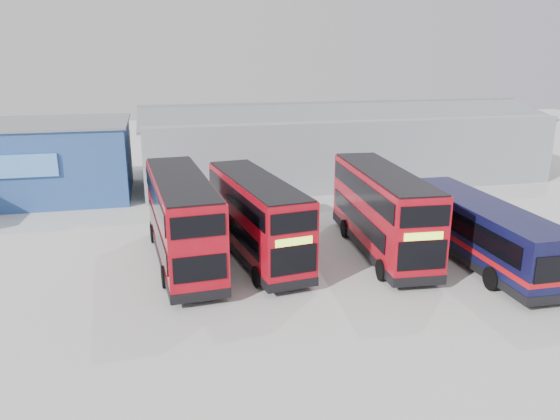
{
  "coord_description": "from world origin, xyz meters",
  "views": [
    {
      "loc": [
        -6.05,
        -21.02,
        9.78
      ],
      "look_at": [
        -0.28,
        4.29,
        2.1
      ],
      "focal_mm": 35.0,
      "sensor_mm": 36.0,
      "label": 1
    }
  ],
  "objects_px": {
    "maintenance_shed": "(337,143)",
    "double_decker_centre": "(257,219)",
    "double_decker_right": "(382,212)",
    "single_decker_blue": "(479,233)",
    "office_block": "(37,160)",
    "double_decker_left": "(182,221)"
  },
  "relations": [
    {
      "from": "double_decker_right",
      "to": "single_decker_blue",
      "type": "relative_size",
      "value": 0.92
    },
    {
      "from": "maintenance_shed",
      "to": "double_decker_centre",
      "type": "distance_m",
      "value": 19.13
    },
    {
      "from": "office_block",
      "to": "maintenance_shed",
      "type": "relative_size",
      "value": 0.4
    },
    {
      "from": "double_decker_left",
      "to": "double_decker_centre",
      "type": "distance_m",
      "value": 3.5
    },
    {
      "from": "double_decker_left",
      "to": "double_decker_right",
      "type": "height_order",
      "value": "double_decker_left"
    },
    {
      "from": "maintenance_shed",
      "to": "double_decker_centre",
      "type": "height_order",
      "value": "maintenance_shed"
    },
    {
      "from": "maintenance_shed",
      "to": "double_decker_centre",
      "type": "bearing_deg",
      "value": -120.17
    },
    {
      "from": "maintenance_shed",
      "to": "office_block",
      "type": "bearing_deg",
      "value": -174.79
    },
    {
      "from": "double_decker_centre",
      "to": "double_decker_right",
      "type": "height_order",
      "value": "double_decker_right"
    },
    {
      "from": "office_block",
      "to": "double_decker_left",
      "type": "xyz_separation_m",
      "value": [
        8.89,
        -14.47,
        -0.48
      ]
    },
    {
      "from": "office_block",
      "to": "double_decker_centre",
      "type": "bearing_deg",
      "value": -49.53
    },
    {
      "from": "office_block",
      "to": "maintenance_shed",
      "type": "distance_m",
      "value": 22.09
    },
    {
      "from": "office_block",
      "to": "maintenance_shed",
      "type": "height_order",
      "value": "maintenance_shed"
    },
    {
      "from": "maintenance_shed",
      "to": "double_decker_left",
      "type": "height_order",
      "value": "maintenance_shed"
    },
    {
      "from": "double_decker_left",
      "to": "office_block",
      "type": "bearing_deg",
      "value": -62.87
    },
    {
      "from": "maintenance_shed",
      "to": "double_decker_left",
      "type": "xyz_separation_m",
      "value": [
        -13.11,
        -16.47,
        -0.51
      ]
    },
    {
      "from": "office_block",
      "to": "double_decker_right",
      "type": "relative_size",
      "value": 1.24
    },
    {
      "from": "maintenance_shed",
      "to": "double_decker_left",
      "type": "distance_m",
      "value": 21.06
    },
    {
      "from": "office_block",
      "to": "double_decker_right",
      "type": "distance_m",
      "value": 23.94
    },
    {
      "from": "double_decker_centre",
      "to": "single_decker_blue",
      "type": "xyz_separation_m",
      "value": [
        10.17,
        -2.82,
        -0.52
      ]
    },
    {
      "from": "double_decker_centre",
      "to": "single_decker_blue",
      "type": "relative_size",
      "value": 0.89
    },
    {
      "from": "single_decker_blue",
      "to": "office_block",
      "type": "bearing_deg",
      "value": -37.3
    }
  ]
}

